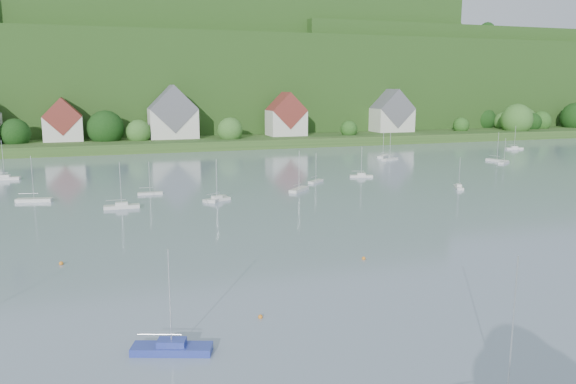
{
  "coord_description": "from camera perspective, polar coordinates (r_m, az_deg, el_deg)",
  "views": [
    {
      "loc": [
        -19.46,
        -7.33,
        20.22
      ],
      "look_at": [
        8.29,
        75.0,
        4.0
      ],
      "focal_mm": 35.14,
      "sensor_mm": 36.0,
      "label": 1
    }
  ],
  "objects": [
    {
      "name": "far_sailboat_cluster",
      "position": [
        127.31,
        -4.42,
        1.57
      ],
      "size": [
        202.29,
        82.05,
        8.71
      ],
      "color": "silver",
      "rests_on": "ground"
    },
    {
      "name": "village_building_2",
      "position": [
        197.11,
        -11.58,
        7.47
      ],
      "size": [
        16.0,
        11.44,
        18.0
      ],
      "color": "beige",
      "rests_on": "far_shore_strip"
    },
    {
      "name": "mooring_buoy_0",
      "position": [
        51.36,
        -2.81,
        -12.62
      ],
      "size": [
        0.43,
        0.43,
        0.43
      ],
      "primitive_type": "sphere",
      "color": "orange",
      "rests_on": "ground"
    },
    {
      "name": "village_building_3",
      "position": [
        204.08,
        -0.19,
        7.55
      ],
      "size": [
        13.0,
        10.4,
        15.5
      ],
      "color": "beige",
      "rests_on": "far_shore_strip"
    },
    {
      "name": "far_shore_strip",
      "position": [
        209.08,
        -13.27,
        5.16
      ],
      "size": [
        600.0,
        60.0,
        3.0
      ],
      "primitive_type": "cube",
      "color": "#274B1C",
      "rests_on": "ground"
    },
    {
      "name": "forested_ridge",
      "position": [
        276.63,
        -14.78,
        10.79
      ],
      "size": [
        620.0,
        181.22,
        69.89
      ],
      "color": "#173A12",
      "rests_on": "ground"
    },
    {
      "name": "village_building_1",
      "position": [
        196.95,
        -21.81,
        6.49
      ],
      "size": [
        12.0,
        9.36,
        14.0
      ],
      "color": "beige",
      "rests_on": "far_shore_strip"
    },
    {
      "name": "village_building_4",
      "position": [
        225.91,
        10.47,
        7.7
      ],
      "size": [
        15.0,
        10.4,
        16.5
      ],
      "color": "beige",
      "rests_on": "far_shore_strip"
    },
    {
      "name": "mooring_buoy_2",
      "position": [
        68.18,
        7.67,
        -6.78
      ],
      "size": [
        0.46,
        0.46,
        0.46
      ],
      "primitive_type": "sphere",
      "color": "orange",
      "rests_on": "ground"
    },
    {
      "name": "mooring_buoy_3",
      "position": [
        70.73,
        -21.96,
        -6.83
      ],
      "size": [
        0.5,
        0.5,
        0.5
      ],
      "primitive_type": "sphere",
      "color": "orange",
      "rests_on": "ground"
    },
    {
      "name": "near_sailboat_1",
      "position": [
        45.95,
        -11.67,
        -15.15
      ],
      "size": [
        6.38,
        3.68,
        8.32
      ],
      "rotation": [
        0.0,
        0.0,
        -0.34
      ],
      "color": "navy",
      "rests_on": "ground"
    }
  ]
}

